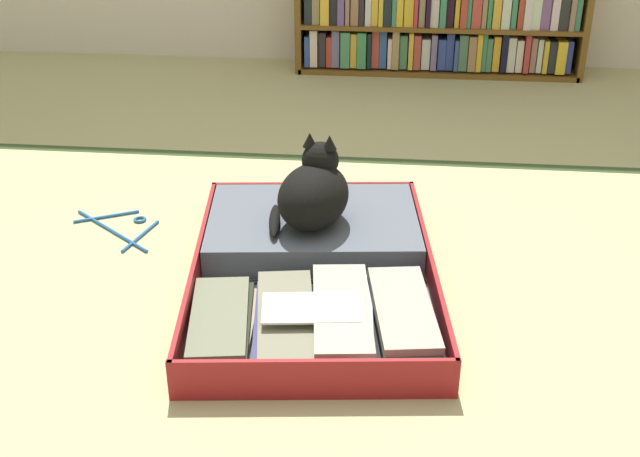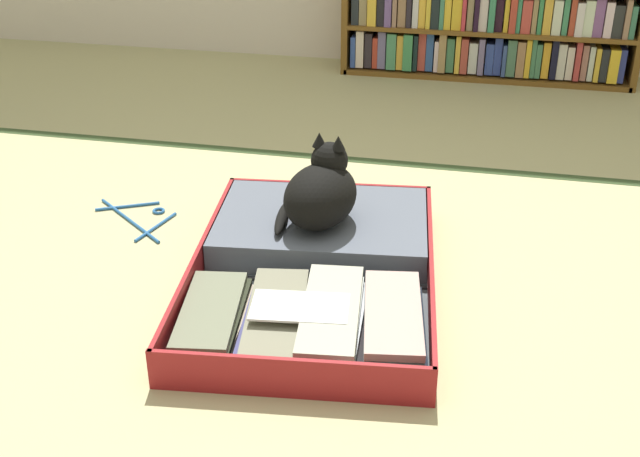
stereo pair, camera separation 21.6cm
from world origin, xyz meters
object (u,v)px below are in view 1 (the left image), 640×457
Objects in this scene: black_cat at (314,193)px; bookshelf at (439,5)px; clothes_hanger at (121,227)px; open_suitcase at (316,265)px.

bookshelf is at bearing 77.97° from black_cat.
black_cat is (-0.40, -1.89, -0.13)m from bookshelf.
clothes_hanger is (-1.03, -1.79, -0.32)m from bookshelf.
black_cat is at bearing -102.03° from bookshelf.
clothes_hanger is at bearing 159.05° from open_suitcase.
bookshelf is 4.55× the size of black_cat.
black_cat reaches higher than open_suitcase.
open_suitcase is 0.69m from clothes_hanger.
bookshelf reaches higher than black_cat.
open_suitcase is at bearing -82.64° from black_cat.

